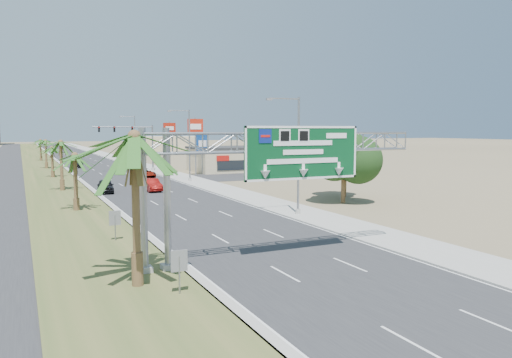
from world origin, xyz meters
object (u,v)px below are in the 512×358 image
at_px(palm_near, 134,138).
at_px(pole_sign_blue, 202,145).
at_px(car_mid_lane, 152,185).
at_px(car_left_lane, 105,186).
at_px(car_far, 78,164).
at_px(sign_gantry, 275,152).
at_px(pole_sign_red_near, 195,130).
at_px(signal_mast, 141,143).
at_px(pole_sign_red_far, 170,132).
at_px(store_building, 244,159).
at_px(car_right_lane, 144,173).

xyz_separation_m(palm_near, pole_sign_blue, (22.20, 54.43, -2.15)).
bearing_deg(car_mid_lane, car_left_lane, 169.56).
relative_size(car_left_lane, car_far, 0.88).
xyz_separation_m(sign_gantry, pole_sign_red_near, (12.01, 49.75, 1.12)).
distance_m(signal_mast, pole_sign_red_near, 13.78).
relative_size(signal_mast, car_mid_lane, 2.30).
height_order(sign_gantry, palm_near, palm_near).
xyz_separation_m(signal_mast, pole_sign_red_near, (5.77, -12.30, 2.32)).
xyz_separation_m(car_far, pole_sign_red_near, (14.89, -26.26, 6.43)).
bearing_deg(palm_near, sign_gantry, 13.32).
bearing_deg(car_mid_lane, palm_near, -106.10).
bearing_deg(car_mid_lane, pole_sign_red_far, 68.02).
distance_m(store_building, pole_sign_red_far, 13.92).
distance_m(car_far, pole_sign_red_far, 23.36).
distance_m(signal_mast, car_left_lane, 29.69).
xyz_separation_m(car_right_lane, car_far, (-6.79, 26.12, 0.02)).
relative_size(car_left_lane, pole_sign_red_far, 0.53).
distance_m(palm_near, car_right_lane, 53.56).
bearing_deg(car_far, store_building, -31.03).
bearing_deg(pole_sign_red_near, signal_mast, 115.14).
bearing_deg(signal_mast, car_right_lane, -100.85).
distance_m(palm_near, pole_sign_red_near, 55.46).
height_order(palm_near, pole_sign_red_near, pole_sign_red_near).
distance_m(car_mid_lane, pole_sign_blue, 23.19).
bearing_deg(car_mid_lane, pole_sign_red_near, 54.47).
xyz_separation_m(sign_gantry, pole_sign_red_far, (10.06, 57.52, 0.71)).
distance_m(sign_gantry, pole_sign_red_far, 58.40).
bearing_deg(store_building, sign_gantry, -112.36).
relative_size(palm_near, pole_sign_red_far, 0.97).
bearing_deg(store_building, palm_near, -118.28).
relative_size(car_left_lane, car_mid_lane, 1.01).
bearing_deg(pole_sign_blue, pole_sign_red_near, -126.69).
relative_size(car_left_lane, car_right_lane, 0.87).
xyz_separation_m(car_mid_lane, pole_sign_red_far, (8.92, 23.85, 6.04)).
bearing_deg(pole_sign_red_far, car_left_lane, -121.49).
distance_m(car_left_lane, pole_sign_red_near, 23.06).
bearing_deg(store_building, pole_sign_blue, -158.39).
bearing_deg(pole_sign_blue, car_left_lane, -135.14).
relative_size(car_left_lane, pole_sign_red_near, 0.50).
bearing_deg(pole_sign_blue, signal_mast, 129.37).
bearing_deg(store_building, car_right_lane, -162.11).
xyz_separation_m(car_mid_lane, pole_sign_blue, (12.92, 18.84, 4.04)).
height_order(car_mid_lane, pole_sign_red_near, pole_sign_red_near).
bearing_deg(signal_mast, pole_sign_red_far, -49.78).
relative_size(car_left_lane, pole_sign_blue, 0.68).
xyz_separation_m(store_building, car_far, (-25.94, 19.94, -1.26)).
xyz_separation_m(pole_sign_red_near, pole_sign_red_far, (-1.94, 7.77, -0.40)).
xyz_separation_m(car_left_lane, car_mid_lane, (5.19, -0.82, -0.03)).
bearing_deg(car_far, car_right_lane, -68.92).
relative_size(sign_gantry, car_left_lane, 3.70).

